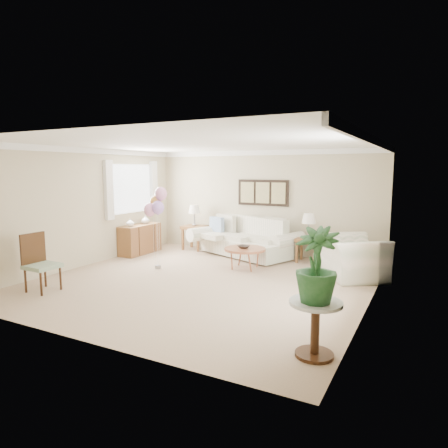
% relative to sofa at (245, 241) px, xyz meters
% --- Properties ---
extents(ground_plane, '(6.00, 6.00, 0.00)m').
position_rel_sofa_xyz_m(ground_plane, '(0.26, -2.50, -0.38)').
color(ground_plane, tan).
extents(room_shell, '(6.04, 6.04, 2.60)m').
position_rel_sofa_xyz_m(room_shell, '(0.15, -2.41, 1.25)').
color(room_shell, '#B7AD8B').
rests_on(room_shell, ground).
extents(wall_art_triptych, '(1.35, 0.06, 0.65)m').
position_rel_sofa_xyz_m(wall_art_triptych, '(0.26, 0.46, 1.17)').
color(wall_art_triptych, black).
rests_on(wall_art_triptych, ground).
extents(sofa, '(2.93, 1.77, 0.96)m').
position_rel_sofa_xyz_m(sofa, '(0.00, 0.00, 0.00)').
color(sofa, white).
rests_on(sofa, ground).
extents(end_table_left, '(0.59, 0.54, 0.64)m').
position_rel_sofa_xyz_m(end_table_left, '(-1.53, 0.07, 0.16)').
color(end_table_left, brown).
rests_on(end_table_left, ground).
extents(end_table_right, '(0.52, 0.47, 0.57)m').
position_rel_sofa_xyz_m(end_table_right, '(1.58, 0.03, 0.09)').
color(end_table_right, brown).
rests_on(end_table_right, ground).
extents(lamp_left, '(0.31, 0.31, 0.56)m').
position_rel_sofa_xyz_m(lamp_left, '(-1.53, 0.07, 0.69)').
color(lamp_left, gray).
rests_on(lamp_left, end_table_left).
extents(lamp_right, '(0.32, 0.32, 0.57)m').
position_rel_sofa_xyz_m(lamp_right, '(1.58, 0.03, 0.62)').
color(lamp_right, gray).
rests_on(lamp_right, end_table_right).
extents(coffee_table, '(0.90, 0.90, 0.45)m').
position_rel_sofa_xyz_m(coffee_table, '(0.54, -1.20, 0.04)').
color(coffee_table, '#995639').
rests_on(coffee_table, ground).
extents(decor_bowl, '(0.31, 0.31, 0.06)m').
position_rel_sofa_xyz_m(decor_bowl, '(0.52, -1.23, 0.10)').
color(decor_bowl, '#2E2620').
rests_on(decor_bowl, coffee_table).
extents(armchair, '(1.61, 1.66, 0.82)m').
position_rel_sofa_xyz_m(armchair, '(2.70, -0.89, 0.03)').
color(armchair, white).
rests_on(armchair, ground).
extents(side_table, '(0.60, 0.60, 0.65)m').
position_rel_sofa_xyz_m(side_table, '(2.97, -4.56, 0.11)').
color(side_table, silver).
rests_on(side_table, ground).
extents(potted_plant, '(0.48, 0.48, 0.85)m').
position_rel_sofa_xyz_m(potted_plant, '(2.97, -4.59, 0.70)').
color(potted_plant, '#174C1F').
rests_on(potted_plant, side_table).
extents(accent_chair, '(0.50, 0.50, 1.02)m').
position_rel_sofa_xyz_m(accent_chair, '(-2.00, -4.33, 0.15)').
color(accent_chair, gray).
rests_on(accent_chair, ground).
extents(credenza, '(0.46, 1.20, 0.74)m').
position_rel_sofa_xyz_m(credenza, '(-2.50, -1.00, -0.01)').
color(credenza, brown).
rests_on(credenza, ground).
extents(vase_white, '(0.23, 0.23, 0.20)m').
position_rel_sofa_xyz_m(vase_white, '(-2.48, -1.38, 0.46)').
color(vase_white, silver).
rests_on(vase_white, credenza).
extents(vase_sage, '(0.22, 0.22, 0.21)m').
position_rel_sofa_xyz_m(vase_sage, '(-2.48, -0.79, 0.46)').
color(vase_sage, '#B3B3B3').
rests_on(vase_sage, credenza).
extents(balloon_cluster, '(0.46, 0.41, 1.77)m').
position_rel_sofa_xyz_m(balloon_cluster, '(-1.12, -2.09, 1.03)').
color(balloon_cluster, gray).
rests_on(balloon_cluster, ground).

